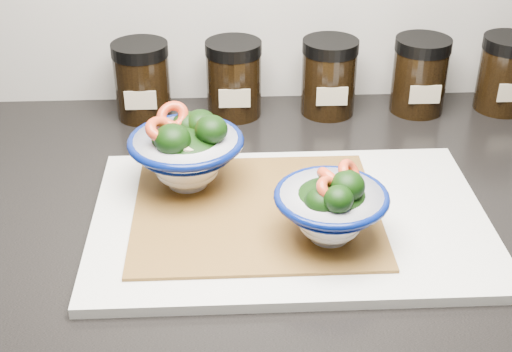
{
  "coord_description": "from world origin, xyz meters",
  "views": [
    {
      "loc": [
        -0.11,
        0.72,
        1.37
      ],
      "look_at": [
        -0.08,
        1.4,
        0.96
      ],
      "focal_mm": 50.0,
      "sensor_mm": 36.0,
      "label": 1
    }
  ],
  "objects_px": {
    "bowl_left": "(186,151)",
    "spice_jar_c": "(329,77)",
    "bowl_right": "(331,208)",
    "spice_jar_e": "(506,73)",
    "spice_jar_a": "(142,80)",
    "spice_jar_d": "(420,75)",
    "spice_jar_b": "(234,79)",
    "cutting_board": "(290,220)"
  },
  "relations": [
    {
      "from": "spice_jar_b",
      "to": "bowl_left",
      "type": "bearing_deg",
      "value": -105.25
    },
    {
      "from": "bowl_right",
      "to": "spice_jar_b",
      "type": "bearing_deg",
      "value": 105.43
    },
    {
      "from": "bowl_right",
      "to": "spice_jar_c",
      "type": "xyz_separation_m",
      "value": [
        0.04,
        0.35,
        0.0
      ]
    },
    {
      "from": "cutting_board",
      "to": "bowl_left",
      "type": "relative_size",
      "value": 3.25
    },
    {
      "from": "spice_jar_e",
      "to": "spice_jar_c",
      "type": "bearing_deg",
      "value": 180.0
    },
    {
      "from": "bowl_right",
      "to": "spice_jar_a",
      "type": "bearing_deg",
      "value": 123.56
    },
    {
      "from": "spice_jar_d",
      "to": "spice_jar_e",
      "type": "distance_m",
      "value": 0.13
    },
    {
      "from": "bowl_right",
      "to": "spice_jar_b",
      "type": "height_order",
      "value": "spice_jar_b"
    },
    {
      "from": "bowl_right",
      "to": "spice_jar_d",
      "type": "height_order",
      "value": "spice_jar_d"
    },
    {
      "from": "bowl_left",
      "to": "spice_jar_e",
      "type": "relative_size",
      "value": 1.22
    },
    {
      "from": "spice_jar_a",
      "to": "spice_jar_d",
      "type": "distance_m",
      "value": 0.41
    },
    {
      "from": "spice_jar_c",
      "to": "bowl_left",
      "type": "bearing_deg",
      "value": -131.86
    },
    {
      "from": "spice_jar_a",
      "to": "spice_jar_d",
      "type": "xyz_separation_m",
      "value": [
        0.41,
        0.0,
        0.0
      ]
    },
    {
      "from": "bowl_right",
      "to": "spice_jar_b",
      "type": "distance_m",
      "value": 0.36
    },
    {
      "from": "spice_jar_a",
      "to": "bowl_right",
      "type": "bearing_deg",
      "value": -56.44
    },
    {
      "from": "bowl_right",
      "to": "spice_jar_c",
      "type": "distance_m",
      "value": 0.35
    },
    {
      "from": "cutting_board",
      "to": "spice_jar_b",
      "type": "bearing_deg",
      "value": 100.92
    },
    {
      "from": "spice_jar_a",
      "to": "spice_jar_b",
      "type": "bearing_deg",
      "value": 0.0
    },
    {
      "from": "spice_jar_a",
      "to": "spice_jar_e",
      "type": "bearing_deg",
      "value": 0.0
    },
    {
      "from": "spice_jar_a",
      "to": "spice_jar_e",
      "type": "xyz_separation_m",
      "value": [
        0.54,
        0.0,
        0.0
      ]
    },
    {
      "from": "bowl_right",
      "to": "spice_jar_c",
      "type": "relative_size",
      "value": 1.08
    },
    {
      "from": "bowl_left",
      "to": "spice_jar_c",
      "type": "distance_m",
      "value": 0.3
    },
    {
      "from": "spice_jar_c",
      "to": "spice_jar_d",
      "type": "xyz_separation_m",
      "value": [
        0.14,
        0.0,
        0.0
      ]
    },
    {
      "from": "spice_jar_b",
      "to": "spice_jar_e",
      "type": "bearing_deg",
      "value": 0.0
    },
    {
      "from": "cutting_board",
      "to": "spice_jar_e",
      "type": "xyz_separation_m",
      "value": [
        0.35,
        0.3,
        0.05
      ]
    },
    {
      "from": "spice_jar_d",
      "to": "spice_jar_e",
      "type": "bearing_deg",
      "value": 0.0
    },
    {
      "from": "spice_jar_c",
      "to": "spice_jar_e",
      "type": "height_order",
      "value": "same"
    },
    {
      "from": "spice_jar_a",
      "to": "spice_jar_e",
      "type": "height_order",
      "value": "same"
    },
    {
      "from": "bowl_right",
      "to": "spice_jar_c",
      "type": "bearing_deg",
      "value": 82.62
    },
    {
      "from": "spice_jar_e",
      "to": "spice_jar_a",
      "type": "bearing_deg",
      "value": 180.0
    },
    {
      "from": "spice_jar_c",
      "to": "spice_jar_e",
      "type": "distance_m",
      "value": 0.26
    },
    {
      "from": "bowl_right",
      "to": "spice_jar_b",
      "type": "relative_size",
      "value": 1.08
    },
    {
      "from": "cutting_board",
      "to": "spice_jar_a",
      "type": "relative_size",
      "value": 3.98
    },
    {
      "from": "cutting_board",
      "to": "bowl_left",
      "type": "bearing_deg",
      "value": 149.14
    },
    {
      "from": "spice_jar_a",
      "to": "spice_jar_b",
      "type": "height_order",
      "value": "same"
    },
    {
      "from": "spice_jar_d",
      "to": "bowl_left",
      "type": "bearing_deg",
      "value": -146.28
    },
    {
      "from": "spice_jar_b",
      "to": "spice_jar_d",
      "type": "bearing_deg",
      "value": 0.0
    },
    {
      "from": "spice_jar_d",
      "to": "spice_jar_e",
      "type": "height_order",
      "value": "same"
    },
    {
      "from": "bowl_left",
      "to": "bowl_right",
      "type": "relative_size",
      "value": 1.13
    },
    {
      "from": "bowl_left",
      "to": "spice_jar_b",
      "type": "distance_m",
      "value": 0.23
    },
    {
      "from": "cutting_board",
      "to": "spice_jar_c",
      "type": "distance_m",
      "value": 0.31
    },
    {
      "from": "cutting_board",
      "to": "spice_jar_c",
      "type": "bearing_deg",
      "value": 74.29
    }
  ]
}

